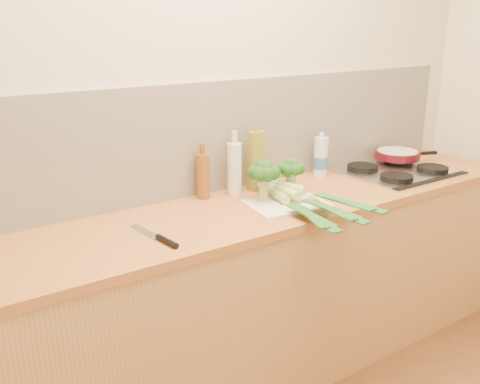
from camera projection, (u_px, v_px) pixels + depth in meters
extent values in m
plane|color=beige|center=(212.00, 111.00, 2.54)|extent=(3.50, 0.00, 3.50)
cube|color=silver|center=(213.00, 138.00, 2.57)|extent=(3.20, 0.02, 0.54)
cube|color=tan|center=(247.00, 299.00, 2.57)|extent=(3.20, 0.60, 0.86)
cube|color=#BF8238|center=(248.00, 211.00, 2.44)|extent=(3.20, 0.62, 0.04)
cube|color=silver|center=(397.00, 172.00, 2.98)|extent=(0.58, 0.50, 0.01)
cube|color=black|center=(432.00, 180.00, 2.79)|extent=(0.58, 0.04, 0.01)
cylinder|color=black|center=(397.00, 178.00, 2.80)|extent=(0.17, 0.17, 0.03)
cylinder|color=black|center=(433.00, 169.00, 2.96)|extent=(0.17, 0.17, 0.03)
cylinder|color=black|center=(362.00, 168.00, 2.98)|extent=(0.17, 0.17, 0.03)
cylinder|color=black|center=(398.00, 160.00, 3.15)|extent=(0.17, 0.17, 0.03)
cube|color=white|center=(287.00, 204.00, 2.46)|extent=(0.39, 0.31, 0.01)
cylinder|color=#93A962|center=(264.00, 191.00, 2.47)|extent=(0.05, 0.05, 0.09)
sphere|color=#10380F|center=(264.00, 169.00, 2.44)|extent=(0.09, 0.09, 0.09)
sphere|color=#10380F|center=(271.00, 171.00, 2.47)|extent=(0.07, 0.07, 0.07)
sphere|color=#10380F|center=(264.00, 170.00, 2.49)|extent=(0.07, 0.07, 0.07)
sphere|color=#10380F|center=(257.00, 170.00, 2.47)|extent=(0.07, 0.07, 0.07)
sphere|color=#10380F|center=(255.00, 173.00, 2.44)|extent=(0.07, 0.07, 0.07)
sphere|color=#10380F|center=(259.00, 174.00, 2.41)|extent=(0.07, 0.07, 0.07)
sphere|color=#10380F|center=(268.00, 175.00, 2.41)|extent=(0.07, 0.07, 0.07)
sphere|color=#10380F|center=(273.00, 173.00, 2.43)|extent=(0.07, 0.07, 0.07)
cylinder|color=#93A962|center=(291.00, 185.00, 2.54)|extent=(0.05, 0.05, 0.10)
sphere|color=#10380F|center=(291.00, 165.00, 2.51)|extent=(0.08, 0.08, 0.08)
sphere|color=#10380F|center=(297.00, 167.00, 2.53)|extent=(0.06, 0.06, 0.06)
sphere|color=#10380F|center=(291.00, 166.00, 2.55)|extent=(0.06, 0.06, 0.06)
sphere|color=#10380F|center=(285.00, 167.00, 2.54)|extent=(0.06, 0.06, 0.06)
sphere|color=#10380F|center=(284.00, 168.00, 2.51)|extent=(0.06, 0.06, 0.06)
sphere|color=#10380F|center=(288.00, 170.00, 2.48)|extent=(0.06, 0.06, 0.06)
sphere|color=#10380F|center=(295.00, 170.00, 2.48)|extent=(0.06, 0.06, 0.06)
sphere|color=#10380F|center=(299.00, 169.00, 2.50)|extent=(0.06, 0.06, 0.06)
cylinder|color=white|center=(265.00, 187.00, 2.61)|extent=(0.06, 0.13, 0.04)
cylinder|color=#A8C361|center=(278.00, 195.00, 2.49)|extent=(0.07, 0.16, 0.04)
cube|color=#1B4C1E|center=(312.00, 217.00, 2.22)|extent=(0.15, 0.30, 0.02)
cube|color=#1B4C1E|center=(315.00, 218.00, 2.20)|extent=(0.12, 0.34, 0.01)
cube|color=#1B4C1E|center=(311.00, 215.00, 2.22)|extent=(0.05, 0.28, 0.02)
cylinder|color=white|center=(269.00, 185.00, 2.58)|extent=(0.04, 0.12, 0.04)
cylinder|color=#A8C361|center=(287.00, 192.00, 2.48)|extent=(0.04, 0.16, 0.04)
cube|color=#1B4C1E|center=(333.00, 210.00, 2.24)|extent=(0.10, 0.30, 0.02)
cube|color=#1B4C1E|center=(337.00, 211.00, 2.22)|extent=(0.05, 0.34, 0.01)
cube|color=#1B4C1E|center=(332.00, 209.00, 2.24)|extent=(0.10, 0.28, 0.02)
cylinder|color=white|center=(269.00, 181.00, 2.58)|extent=(0.06, 0.13, 0.04)
cylinder|color=#A8C361|center=(291.00, 187.00, 2.49)|extent=(0.07, 0.16, 0.04)
cube|color=#1B4C1E|center=(346.00, 202.00, 2.28)|extent=(0.05, 0.30, 0.02)
cube|color=#1B4C1E|center=(350.00, 203.00, 2.27)|extent=(0.11, 0.34, 0.01)
cube|color=#1B4C1E|center=(345.00, 201.00, 2.29)|extent=(0.15, 0.28, 0.02)
cube|color=silver|center=(145.00, 232.00, 2.14)|extent=(0.06, 0.19, 0.00)
cylinder|color=black|center=(167.00, 241.00, 2.03)|extent=(0.04, 0.13, 0.02)
cylinder|color=#440B13|center=(397.00, 155.00, 3.13)|extent=(0.26, 0.26, 0.04)
cylinder|color=beige|center=(398.00, 151.00, 3.12)|extent=(0.23, 0.23, 0.00)
cube|color=black|center=(426.00, 153.00, 3.17)|extent=(0.13, 0.07, 0.02)
cube|color=olive|center=(256.00, 161.00, 2.64)|extent=(0.08, 0.05, 0.30)
cylinder|color=olive|center=(257.00, 128.00, 2.59)|extent=(0.02, 0.02, 0.03)
cylinder|color=silver|center=(234.00, 169.00, 2.58)|extent=(0.07, 0.07, 0.25)
cylinder|color=silver|center=(234.00, 137.00, 2.53)|extent=(0.03, 0.03, 0.06)
cylinder|color=brown|center=(203.00, 176.00, 2.52)|extent=(0.06, 0.06, 0.22)
cylinder|color=brown|center=(202.00, 149.00, 2.48)|extent=(0.03, 0.03, 0.05)
cylinder|color=silver|center=(321.00, 157.00, 2.88)|extent=(0.08, 0.08, 0.22)
cylinder|color=silver|center=(322.00, 134.00, 2.85)|extent=(0.03, 0.03, 0.03)
cylinder|color=#3160B9|center=(321.00, 163.00, 2.89)|extent=(0.08, 0.08, 0.06)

